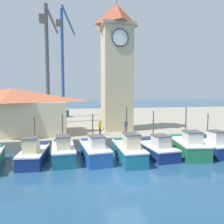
% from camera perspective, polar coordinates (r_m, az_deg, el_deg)
% --- Properties ---
extents(ground_plane, '(300.00, 300.00, 0.00)m').
position_cam_1_polar(ground_plane, '(14.66, 3.51, -17.41)').
color(ground_plane, navy).
extents(quay_wharf, '(120.00, 40.00, 1.09)m').
position_cam_1_polar(quay_wharf, '(41.51, -6.40, -1.89)').
color(quay_wharf, '#9E937F').
rests_on(quay_wharf, ground).
extents(fishing_boat_left_inner, '(2.14, 4.53, 3.65)m').
position_cam_1_polar(fishing_boat_left_inner, '(18.71, -19.80, -10.31)').
color(fishing_boat_left_inner, navy).
rests_on(fishing_boat_left_inner, ground).
extents(fishing_boat_mid_left, '(2.05, 4.75, 3.81)m').
position_cam_1_polar(fishing_boat_mid_left, '(18.66, -12.66, -10.03)').
color(fishing_boat_mid_left, '#196B7F').
rests_on(fishing_boat_mid_left, ground).
extents(fishing_boat_center, '(2.31, 4.96, 3.82)m').
position_cam_1_polar(fishing_boat_center, '(18.52, -4.60, -10.05)').
color(fishing_boat_center, '#2356A8').
rests_on(fishing_boat_center, ground).
extents(fishing_boat_mid_right, '(1.99, 5.19, 4.41)m').
position_cam_1_polar(fishing_boat_mid_right, '(18.38, 4.33, -10.02)').
color(fishing_boat_mid_right, '#196B7F').
rests_on(fishing_boat_mid_right, ground).
extents(fishing_boat_right_inner, '(2.43, 5.00, 3.98)m').
position_cam_1_polar(fishing_boat_right_inner, '(19.86, 11.51, -9.35)').
color(fishing_boat_right_inner, navy).
rests_on(fishing_boat_right_inner, ground).
extents(fishing_boat_right_outer, '(2.88, 5.33, 4.27)m').
position_cam_1_polar(fishing_boat_right_outer, '(20.96, 19.24, -8.41)').
color(fishing_boat_right_outer, '#237A4C').
rests_on(fishing_boat_right_outer, ground).
extents(fishing_boat_far_right, '(2.04, 4.25, 3.66)m').
position_cam_1_polar(fishing_boat_far_right, '(21.97, 24.45, -8.09)').
color(fishing_boat_far_right, navy).
rests_on(fishing_boat_far_right, ground).
extents(clock_tower, '(3.84, 3.84, 16.41)m').
position_cam_1_polar(clock_tower, '(26.67, 1.21, 12.10)').
color(clock_tower, beige).
rests_on(clock_tower, quay_wharf).
extents(warehouse_left, '(11.83, 6.06, 4.94)m').
position_cam_1_polar(warehouse_left, '(25.85, -24.64, 0.23)').
color(warehouse_left, beige).
rests_on(warehouse_left, quay_wharf).
extents(port_crane_near, '(3.62, 8.46, 20.39)m').
position_cam_1_polar(port_crane_near, '(41.62, -12.66, 9.49)').
color(port_crane_near, navy).
rests_on(port_crane_near, quay_wharf).
extents(port_crane_far, '(2.47, 7.96, 17.06)m').
position_cam_1_polar(port_crane_far, '(33.63, -16.42, 8.40)').
color(port_crane_far, '#353539').
rests_on(port_crane_far, quay_wharf).
extents(dock_worker_near_tower, '(0.34, 0.22, 1.62)m').
position_cam_1_polar(dock_worker_near_tower, '(23.25, -3.15, -3.98)').
color(dock_worker_near_tower, '#33333D').
rests_on(dock_worker_near_tower, quay_wharf).
extents(dock_worker_along_quay, '(0.34, 0.22, 1.62)m').
position_cam_1_polar(dock_worker_along_quay, '(23.64, 3.66, -3.83)').
color(dock_worker_along_quay, '#33333D').
rests_on(dock_worker_along_quay, quay_wharf).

